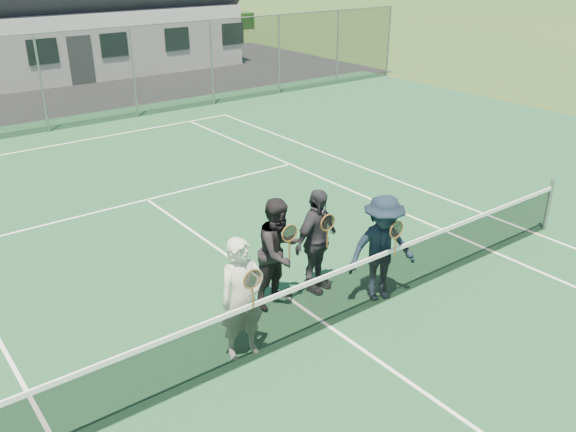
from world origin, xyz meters
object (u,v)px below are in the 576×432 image
Objects in this scene: tennis_net at (330,298)px; player_a at (242,299)px; player_d at (382,248)px; player_c at (316,241)px; player_b at (279,252)px.

tennis_net is 1.47m from player_a.
player_d reaches higher than tennis_net.
player_a is 1.00× the size of player_d.
player_c is at bearing 61.11° from tennis_net.
player_a is at bearing 178.35° from player_d.
player_c is (0.72, -0.06, 0.00)m from player_b.
player_b is 1.65m from player_d.
player_c is 1.07m from player_d.
player_c reaches higher than tennis_net.
player_b is 1.00× the size of player_c.
player_d is (0.67, -0.84, -0.00)m from player_c.
tennis_net is 1.29m from player_d.
player_c is at bearing 21.42° from player_a.
player_a is (-1.40, 0.24, 0.38)m from tennis_net.
tennis_net is at bearing -172.40° from player_d.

